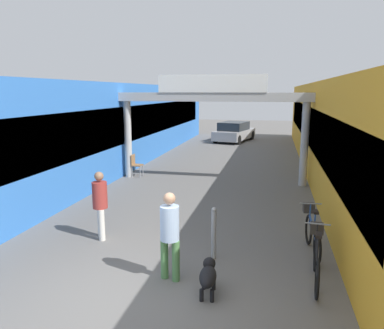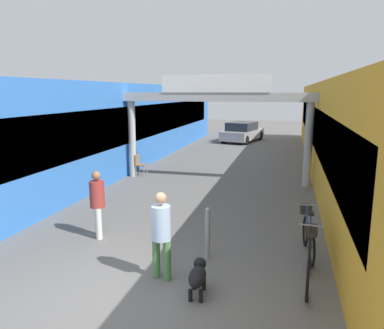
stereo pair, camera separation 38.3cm
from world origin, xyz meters
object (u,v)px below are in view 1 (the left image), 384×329
at_px(pedestrian_companion, 100,201).
at_px(bicycle_black_nearest, 316,258).
at_px(cafe_chair_wood_nearer, 135,163).
at_px(pedestrian_with_dog, 170,231).
at_px(bollard_post_metal, 214,233).
at_px(dog_on_leash, 208,275).
at_px(bicycle_blue_second, 312,232).
at_px(parked_car_silver, 234,132).

xyz_separation_m(pedestrian_companion, bicycle_black_nearest, (4.66, -0.99, -0.46)).
height_order(pedestrian_companion, cafe_chair_wood_nearer, pedestrian_companion).
distance_m(pedestrian_with_dog, bollard_post_metal, 1.24).
relative_size(pedestrian_with_dog, cafe_chair_wood_nearer, 1.83).
relative_size(pedestrian_with_dog, dog_on_leash, 2.19).
distance_m(pedestrian_with_dog, pedestrian_companion, 2.58).
distance_m(pedestrian_with_dog, bicycle_blue_second, 3.23).
height_order(pedestrian_with_dog, pedestrian_companion, pedestrian_with_dog).
xyz_separation_m(pedestrian_with_dog, bicycle_blue_second, (2.62, 1.83, -0.49)).
bearing_deg(pedestrian_companion, cafe_chair_wood_nearer, 103.87).
xyz_separation_m(pedestrian_companion, bollard_post_metal, (2.72, -0.51, -0.34)).
distance_m(dog_on_leash, bicycle_black_nearest, 2.02).
distance_m(dog_on_leash, bicycle_blue_second, 2.86).
bearing_deg(bicycle_blue_second, cafe_chair_wood_nearer, 136.38).
xyz_separation_m(bicycle_black_nearest, bicycle_blue_second, (0.04, 1.30, 0.00)).
bearing_deg(bollard_post_metal, dog_on_leash, -84.71).
xyz_separation_m(pedestrian_with_dog, bollard_post_metal, (0.63, 1.00, -0.37)).
relative_size(bicycle_blue_second, parked_car_silver, 0.39).
bearing_deg(parked_car_silver, cafe_chair_wood_nearer, -102.96).
distance_m(dog_on_leash, bollard_post_metal, 1.36).
relative_size(pedestrian_with_dog, bicycle_blue_second, 0.97).
xyz_separation_m(pedestrian_companion, parked_car_silver, (1.15, 18.00, -0.26)).
bearing_deg(bicycle_black_nearest, bicycle_blue_second, 88.33).
bearing_deg(dog_on_leash, pedestrian_companion, 146.89).
distance_m(bicycle_black_nearest, parked_car_silver, 19.31).
bearing_deg(cafe_chair_wood_nearer, bicycle_black_nearest, -49.45).
bearing_deg(dog_on_leash, parked_car_silver, 94.87).
bearing_deg(bicycle_blue_second, pedestrian_companion, -176.18).
bearing_deg(parked_car_silver, pedestrian_with_dog, -87.26).
distance_m(bicycle_blue_second, parked_car_silver, 18.04).
bearing_deg(parked_car_silver, bicycle_black_nearest, -79.52).
relative_size(dog_on_leash, bicycle_blue_second, 0.44).
bearing_deg(bicycle_blue_second, bicycle_black_nearest, -91.67).
xyz_separation_m(bicycle_black_nearest, cafe_chair_wood_nearer, (-6.21, 7.26, 0.10)).
xyz_separation_m(pedestrian_with_dog, bicycle_black_nearest, (2.58, 0.53, -0.49)).
height_order(bicycle_blue_second, cafe_chair_wood_nearer, bicycle_blue_second).
height_order(pedestrian_companion, bicycle_black_nearest, pedestrian_companion).
distance_m(pedestrian_companion, parked_car_silver, 18.04).
height_order(pedestrian_companion, dog_on_leash, pedestrian_companion).
height_order(pedestrian_companion, bicycle_blue_second, pedestrian_companion).
xyz_separation_m(bicycle_blue_second, cafe_chair_wood_nearer, (-6.25, 5.96, 0.10)).
xyz_separation_m(dog_on_leash, parked_car_silver, (-1.69, 19.85, 0.31)).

